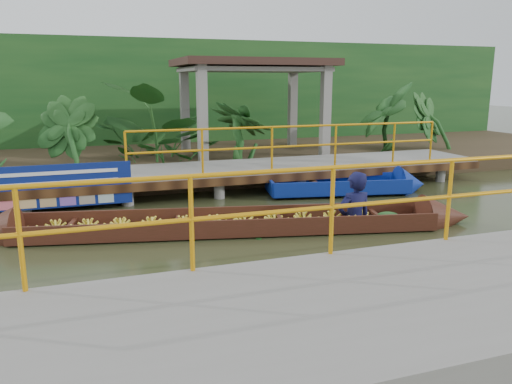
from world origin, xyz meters
name	(u,v)px	position (x,y,z in m)	size (l,w,h in m)	color
ground	(203,237)	(0.00, 0.00, 0.00)	(80.00, 80.00, 0.00)	#2D3018
land_strip	(148,160)	(0.00, 7.50, 0.23)	(30.00, 8.00, 0.45)	#382C1C
far_dock	(170,174)	(0.02, 3.43, 0.48)	(16.00, 2.06, 1.66)	gray
near_dock	(403,324)	(1.00, -4.20, 0.30)	(18.00, 2.40, 1.73)	gray
pavilion	(253,73)	(3.00, 6.30, 2.82)	(4.40, 3.00, 3.00)	gray
foliage_backdrop	(136,98)	(0.00, 10.00, 2.00)	(30.00, 0.80, 4.00)	#16451A
vendor_boat	(256,214)	(0.98, 0.09, 0.30)	(8.89, 2.70, 2.26)	#341B0E
moored_blue_boat	(374,186)	(4.61, 2.07, 0.16)	(3.88, 1.63, 0.90)	navy
blue_banner	(59,186)	(-2.32, 2.48, 0.56)	(2.79, 0.04, 0.87)	navy
tropical_plants	(231,125)	(2.04, 5.30, 1.41)	(14.53, 1.53, 1.91)	#16451A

